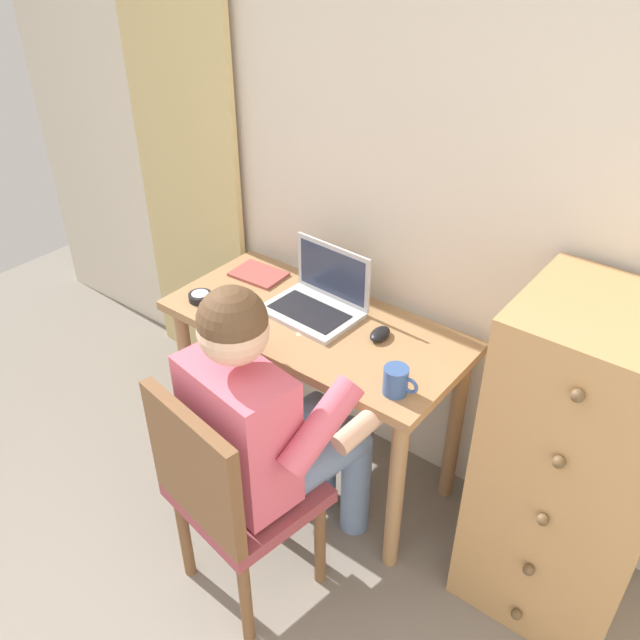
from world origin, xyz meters
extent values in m
cube|color=beige|center=(0.00, 2.20, 1.25)|extent=(4.80, 0.05, 2.50)
cube|color=#CCB77A|center=(-1.19, 2.13, 1.14)|extent=(0.61, 0.03, 2.29)
cube|color=#9E754C|center=(-0.27, 1.86, 0.72)|extent=(1.13, 0.53, 0.03)
cylinder|color=#9E754C|center=(-0.78, 1.66, 0.35)|extent=(0.06, 0.06, 0.70)
cylinder|color=#9E754C|center=(0.23, 1.66, 0.35)|extent=(0.06, 0.06, 0.70)
cylinder|color=#9E754C|center=(-0.78, 2.07, 0.35)|extent=(0.06, 0.06, 0.70)
cylinder|color=#9E754C|center=(0.23, 2.07, 0.35)|extent=(0.06, 0.06, 0.70)
cube|color=tan|center=(0.71, 1.91, 0.57)|extent=(0.50, 0.47, 1.14)
sphere|color=brown|center=(0.71, 1.66, 0.11)|extent=(0.04, 0.04, 0.04)
sphere|color=brown|center=(0.71, 1.66, 0.34)|extent=(0.04, 0.04, 0.04)
sphere|color=brown|center=(0.71, 1.66, 0.57)|extent=(0.04, 0.04, 0.04)
sphere|color=brown|center=(0.71, 1.66, 0.80)|extent=(0.04, 0.04, 0.04)
sphere|color=brown|center=(0.71, 1.66, 1.03)|extent=(0.04, 0.04, 0.04)
cube|color=brown|center=(-0.11, 1.31, 0.43)|extent=(0.48, 0.46, 0.05)
cube|color=brown|center=(-0.14, 1.13, 0.67)|extent=(0.42, 0.10, 0.42)
cylinder|color=brown|center=(0.08, 1.44, 0.20)|extent=(0.04, 0.04, 0.41)
cylinder|color=brown|center=(-0.26, 1.49, 0.20)|extent=(0.04, 0.04, 0.41)
cylinder|color=brown|center=(0.03, 1.12, 0.20)|extent=(0.04, 0.04, 0.41)
cylinder|color=brown|center=(-0.31, 1.18, 0.20)|extent=(0.04, 0.04, 0.41)
cylinder|color=#6B84AD|center=(0.01, 1.51, 0.48)|extent=(0.20, 0.42, 0.14)
cylinder|color=#6B84AD|center=(-0.17, 1.54, 0.48)|extent=(0.20, 0.42, 0.14)
cylinder|color=#6B84AD|center=(0.04, 1.71, 0.24)|extent=(0.11, 0.11, 0.48)
cylinder|color=#6B84AD|center=(-0.14, 1.74, 0.24)|extent=(0.11, 0.11, 0.48)
cube|color=#D1566B|center=(-0.12, 1.30, 0.71)|extent=(0.39, 0.25, 0.46)
cylinder|color=#D1566B|center=(0.12, 1.39, 0.79)|extent=(0.13, 0.31, 0.25)
cylinder|color=#D1566B|center=(-0.32, 1.46, 0.79)|extent=(0.13, 0.31, 0.25)
cylinder|color=#DBAD8E|center=(0.15, 1.59, 0.68)|extent=(0.11, 0.28, 0.11)
cylinder|color=#DBAD8E|center=(-0.28, 1.66, 0.68)|extent=(0.11, 0.28, 0.11)
sphere|color=#DBAD8E|center=(-0.12, 1.31, 1.07)|extent=(0.20, 0.20, 0.20)
sphere|color=#513823|center=(-0.12, 1.31, 1.10)|extent=(0.20, 0.20, 0.20)
cube|color=#B7BABF|center=(-0.31, 1.89, 0.74)|extent=(0.35, 0.26, 0.02)
cube|color=black|center=(-0.31, 1.88, 0.76)|extent=(0.29, 0.17, 0.00)
cube|color=#B7BABF|center=(-0.31, 2.01, 0.86)|extent=(0.34, 0.03, 0.22)
cube|color=#2D3851|center=(-0.31, 2.01, 0.86)|extent=(0.31, 0.02, 0.18)
ellipsoid|color=black|center=(-0.03, 1.92, 0.75)|extent=(0.07, 0.11, 0.03)
cylinder|color=black|center=(-0.71, 1.71, 0.75)|extent=(0.09, 0.09, 0.03)
cylinder|color=silver|center=(-0.71, 1.71, 0.77)|extent=(0.06, 0.06, 0.00)
cube|color=#994742|center=(-0.66, 1.99, 0.74)|extent=(0.22, 0.16, 0.01)
cylinder|color=#33518C|center=(0.17, 1.70, 0.78)|extent=(0.08, 0.08, 0.09)
torus|color=#33518C|center=(0.22, 1.70, 0.79)|extent=(0.06, 0.01, 0.06)
camera|label=1|loc=(0.98, 0.28, 2.09)|focal=37.36mm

